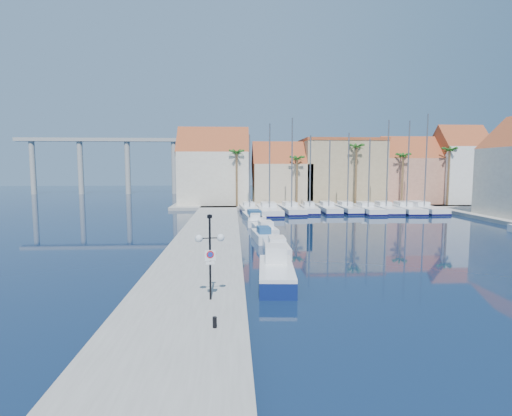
# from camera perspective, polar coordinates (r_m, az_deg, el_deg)

# --- Properties ---
(ground) EXTENTS (260.00, 260.00, 0.00)m
(ground) POSITION_cam_1_polar(r_m,az_deg,el_deg) (25.84, 11.80, -9.85)
(ground) COLOR black
(ground) RESTS_ON ground
(quay_west) EXTENTS (6.00, 77.00, 0.50)m
(quay_west) POSITION_cam_1_polar(r_m,az_deg,el_deg) (38.17, -6.87, -4.29)
(quay_west) COLOR gray
(quay_west) RESTS_ON ground
(shore_north) EXTENTS (54.00, 16.00, 0.50)m
(shore_north) POSITION_cam_1_polar(r_m,az_deg,el_deg) (74.19, 9.66, 0.58)
(shore_north) COLOR gray
(shore_north) RESTS_ON ground
(lamp_post) EXTENTS (1.41, 0.54, 4.19)m
(lamp_post) POSITION_cam_1_polar(r_m,az_deg,el_deg) (19.40, -6.60, -5.13)
(lamp_post) COLOR black
(lamp_post) RESTS_ON quay_west
(bollard) EXTENTS (0.18, 0.18, 0.44)m
(bollard) POSITION_cam_1_polar(r_m,az_deg,el_deg) (16.76, -5.92, -15.94)
(bollard) COLOR black
(bollard) RESTS_ON quay_west
(fishing_boat) EXTENTS (2.43, 6.13, 2.10)m
(fishing_boat) POSITION_cam_1_polar(r_m,az_deg,el_deg) (24.20, 2.92, -9.10)
(fishing_boat) COLOR navy
(fishing_boat) RESTS_ON ground
(motorboat_west_0) EXTENTS (1.83, 5.69, 1.40)m
(motorboat_west_0) POSITION_cam_1_polar(r_m,az_deg,el_deg) (32.62, 2.91, -5.53)
(motorboat_west_0) COLOR white
(motorboat_west_0) RESTS_ON ground
(motorboat_west_1) EXTENTS (2.07, 5.16, 1.40)m
(motorboat_west_1) POSITION_cam_1_polar(r_m,az_deg,el_deg) (37.90, 1.01, -3.92)
(motorboat_west_1) COLOR white
(motorboat_west_1) RESTS_ON ground
(motorboat_west_2) EXTENTS (2.50, 6.15, 1.40)m
(motorboat_west_2) POSITION_cam_1_polar(r_m,az_deg,el_deg) (41.91, 1.25, -2.98)
(motorboat_west_2) COLOR white
(motorboat_west_2) RESTS_ON ground
(motorboat_west_3) EXTENTS (2.02, 5.31, 1.40)m
(motorboat_west_3) POSITION_cam_1_polar(r_m,az_deg,el_deg) (48.21, -0.08, -1.82)
(motorboat_west_3) COLOR white
(motorboat_west_3) RESTS_ON ground
(motorboat_west_4) EXTENTS (2.85, 7.17, 1.40)m
(motorboat_west_4) POSITION_cam_1_polar(r_m,az_deg,el_deg) (52.62, -0.35, -1.18)
(motorboat_west_4) COLOR white
(motorboat_west_4) RESTS_ON ground
(sailboat_0) EXTENTS (3.03, 9.01, 11.79)m
(sailboat_0) POSITION_cam_1_polar(r_m,az_deg,el_deg) (60.84, -0.96, -0.15)
(sailboat_0) COLOR white
(sailboat_0) RESTS_ON ground
(sailboat_1) EXTENTS (3.24, 11.83, 13.27)m
(sailboat_1) POSITION_cam_1_polar(r_m,az_deg,el_deg) (59.97, 1.87, -0.26)
(sailboat_1) COLOR white
(sailboat_1) RESTS_ON ground
(sailboat_2) EXTENTS (3.36, 10.56, 14.22)m
(sailboat_2) POSITION_cam_1_polar(r_m,az_deg,el_deg) (61.09, 4.99, -0.14)
(sailboat_2) COLOR white
(sailboat_2) RESTS_ON ground
(sailboat_3) EXTENTS (2.70, 8.43, 11.69)m
(sailboat_3) POSITION_cam_1_polar(r_m,az_deg,el_deg) (61.67, 7.62, -0.11)
(sailboat_3) COLOR white
(sailboat_3) RESTS_ON ground
(sailboat_4) EXTENTS (2.69, 9.55, 11.02)m
(sailboat_4) POSITION_cam_1_polar(r_m,az_deg,el_deg) (62.70, 10.24, -0.08)
(sailboat_4) COLOR white
(sailboat_4) RESTS_ON ground
(sailboat_5) EXTENTS (2.75, 9.41, 12.12)m
(sailboat_5) POSITION_cam_1_polar(r_m,az_deg,el_deg) (63.59, 12.77, -0.03)
(sailboat_5) COLOR white
(sailboat_5) RESTS_ON ground
(sailboat_6) EXTENTS (2.79, 10.19, 11.18)m
(sailboat_6) POSITION_cam_1_polar(r_m,az_deg,el_deg) (63.32, 15.55, -0.15)
(sailboat_6) COLOR white
(sailboat_6) RESTS_ON ground
(sailboat_7) EXTENTS (3.13, 10.20, 14.02)m
(sailboat_7) POSITION_cam_1_polar(r_m,az_deg,el_deg) (64.95, 17.92, -0.04)
(sailboat_7) COLOR white
(sailboat_7) RESTS_ON ground
(sailboat_8) EXTENTS (3.48, 10.82, 13.87)m
(sailboat_8) POSITION_cam_1_polar(r_m,az_deg,el_deg) (65.67, 20.51, -0.08)
(sailboat_8) COLOR white
(sailboat_8) RESTS_ON ground
(sailboat_9) EXTENTS (3.33, 11.18, 14.96)m
(sailboat_9) POSITION_cam_1_polar(r_m,az_deg,el_deg) (67.28, 22.62, -0.02)
(sailboat_9) COLOR white
(sailboat_9) RESTS_ON ground
(building_0) EXTENTS (12.30, 9.00, 13.50)m
(building_0) POSITION_cam_1_polar(r_m,az_deg,el_deg) (71.09, -6.05, 5.47)
(building_0) COLOR beige
(building_0) RESTS_ON shore_north
(building_1) EXTENTS (10.30, 8.00, 11.00)m
(building_1) POSITION_cam_1_polar(r_m,az_deg,el_deg) (71.54, 3.63, 4.51)
(building_1) COLOR tan
(building_1) RESTS_ON shore_north
(building_2) EXTENTS (14.20, 10.20, 11.50)m
(building_2) POSITION_cam_1_polar(r_m,az_deg,el_deg) (74.62, 11.99, 5.19)
(building_2) COLOR #9F8862
(building_2) RESTS_ON shore_north
(building_3) EXTENTS (10.30, 8.00, 12.00)m
(building_3) POSITION_cam_1_polar(r_m,az_deg,el_deg) (77.72, 20.78, 4.67)
(building_3) COLOR #B06E59
(building_3) RESTS_ON shore_north
(building_4) EXTENTS (8.30, 8.00, 14.00)m
(building_4) POSITION_cam_1_polar(r_m,az_deg,el_deg) (80.92, 26.95, 5.23)
(building_4) COLOR silver
(building_4) RESTS_ON shore_north
(palm_0) EXTENTS (2.60, 2.60, 10.15)m
(palm_0) POSITION_cam_1_polar(r_m,az_deg,el_deg) (66.04, -2.79, 7.69)
(palm_0) COLOR brown
(palm_0) RESTS_ON shore_north
(palm_1) EXTENTS (2.60, 2.60, 9.15)m
(palm_1) POSITION_cam_1_polar(r_m,az_deg,el_deg) (66.86, 5.88, 6.84)
(palm_1) COLOR brown
(palm_1) RESTS_ON shore_north
(palm_2) EXTENTS (2.60, 2.60, 11.15)m
(palm_2) POSITION_cam_1_polar(r_m,az_deg,el_deg) (69.21, 14.18, 8.21)
(palm_2) COLOR brown
(palm_2) RESTS_ON shore_north
(palm_3) EXTENTS (2.60, 2.60, 9.65)m
(palm_3) POSITION_cam_1_polar(r_m,az_deg,el_deg) (71.95, 20.29, 6.81)
(palm_3) COLOR brown
(palm_3) RESTS_ON shore_north
(palm_4) EXTENTS (2.60, 2.60, 10.65)m
(palm_4) POSITION_cam_1_polar(r_m,az_deg,el_deg) (75.51, 25.93, 7.24)
(palm_4) COLOR brown
(palm_4) RESTS_ON shore_north
(viaduct) EXTENTS (48.00, 2.20, 14.45)m
(viaduct) POSITION_cam_1_polar(r_m,az_deg,el_deg) (110.92, -20.47, 7.18)
(viaduct) COLOR #9E9E99
(viaduct) RESTS_ON ground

